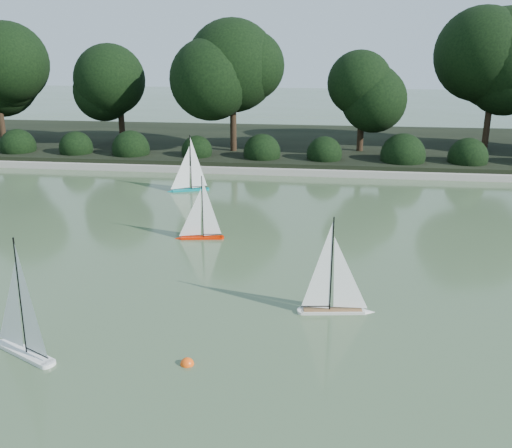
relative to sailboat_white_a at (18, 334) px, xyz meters
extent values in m
plane|color=#3C4F2F|center=(3.67, 1.15, -0.25)|extent=(80.00, 80.00, 0.00)
cube|color=gray|center=(3.67, 10.15, -0.16)|extent=(40.00, 0.35, 0.18)
cube|color=black|center=(3.67, 14.15, -0.10)|extent=(40.00, 8.00, 0.30)
cylinder|color=black|center=(-7.33, 12.35, 0.50)|extent=(0.20, 0.20, 1.51)
cylinder|color=black|center=(-3.33, 12.95, 0.43)|extent=(0.20, 0.20, 1.37)
sphere|color=black|center=(-3.33, 12.95, 2.12)|extent=(2.24, 2.24, 2.24)
cylinder|color=black|center=(0.67, 12.05, 0.58)|extent=(0.20, 0.20, 1.66)
sphere|color=black|center=(0.67, 12.05, 2.60)|extent=(2.66, 2.66, 2.66)
cylinder|color=black|center=(4.67, 12.55, 0.38)|extent=(0.20, 0.20, 1.26)
sphere|color=black|center=(4.67, 12.55, 1.95)|extent=(2.10, 2.10, 2.10)
cylinder|color=black|center=(8.67, 13.25, 0.61)|extent=(0.20, 0.20, 1.73)
sphere|color=black|center=(8.67, 13.25, 2.74)|extent=(2.80, 2.80, 2.80)
sphere|color=black|center=(-6.33, 11.05, 0.20)|extent=(1.10, 1.10, 1.10)
sphere|color=black|center=(-4.33, 11.05, 0.20)|extent=(1.10, 1.10, 1.10)
sphere|color=black|center=(-2.33, 11.05, 0.20)|extent=(1.10, 1.10, 1.10)
sphere|color=black|center=(-0.33, 11.05, 0.20)|extent=(1.10, 1.10, 1.10)
sphere|color=black|center=(1.67, 11.05, 0.20)|extent=(1.10, 1.10, 1.10)
sphere|color=black|center=(3.67, 11.05, 0.20)|extent=(1.10, 1.10, 1.10)
sphere|color=black|center=(5.67, 11.05, 0.20)|extent=(1.10, 1.10, 1.10)
sphere|color=black|center=(7.67, 11.05, 0.20)|extent=(1.10, 1.10, 1.10)
cube|color=white|center=(0.08, -0.04, -0.21)|extent=(0.93, 0.60, 0.09)
cylinder|color=white|center=(0.50, -0.26, -0.21)|extent=(0.15, 0.15, 0.09)
cylinder|color=black|center=(0.12, -0.06, 0.58)|extent=(0.03, 0.03, 1.47)
cylinder|color=black|center=(0.31, -0.16, -0.10)|extent=(0.39, 0.21, 0.02)
cube|color=beige|center=(3.82, 1.57, -0.21)|extent=(0.91, 0.30, 0.09)
cone|color=beige|center=(4.34, 1.65, -0.21)|extent=(0.20, 0.20, 0.18)
cylinder|color=beige|center=(3.38, 1.51, -0.21)|extent=(0.12, 0.12, 0.09)
cube|color=olive|center=(3.82, 1.57, -0.16)|extent=(0.83, 0.25, 0.01)
cylinder|color=black|center=(3.78, 1.57, 0.53)|extent=(0.02, 0.02, 1.38)
cylinder|color=black|center=(3.59, 1.54, -0.11)|extent=(0.41, 0.07, 0.01)
cube|color=red|center=(1.30, 4.43, -0.21)|extent=(0.80, 0.27, 0.08)
cone|color=red|center=(0.85, 4.36, -0.21)|extent=(0.18, 0.18, 0.16)
cylinder|color=red|center=(1.69, 4.48, -0.21)|extent=(0.11, 0.11, 0.08)
cylinder|color=black|center=(1.34, 4.43, 0.43)|extent=(0.02, 0.02, 1.21)
cylinder|color=black|center=(1.51, 4.46, -0.13)|extent=(0.36, 0.07, 0.01)
cube|color=#057C7E|center=(0.21, 8.00, -0.21)|extent=(0.89, 0.48, 0.09)
cone|color=#057C7E|center=(-0.28, 7.82, -0.21)|extent=(0.23, 0.23, 0.18)
cylinder|color=#057C7E|center=(0.62, 8.16, -0.21)|extent=(0.14, 0.14, 0.09)
cylinder|color=black|center=(0.25, 8.02, 0.53)|extent=(0.02, 0.02, 1.38)
cylinder|color=black|center=(0.43, 8.09, -0.11)|extent=(0.39, 0.16, 0.01)
sphere|color=#FF500D|center=(2.11, -0.01, -0.25)|extent=(0.16, 0.16, 0.16)
camera|label=1|loc=(3.68, -5.78, 3.41)|focal=40.00mm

